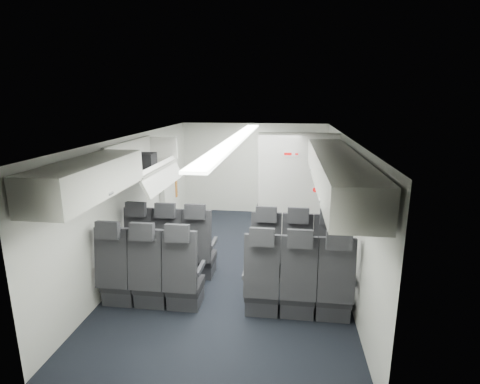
% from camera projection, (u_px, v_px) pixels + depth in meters
% --- Properties ---
extents(cabin_shell, '(3.41, 6.01, 2.16)m').
position_uv_depth(cabin_shell, '(237.00, 200.00, 6.07)').
color(cabin_shell, black).
rests_on(cabin_shell, ground).
extents(seat_row_front, '(3.33, 0.56, 1.24)m').
position_uv_depth(seat_row_front, '(232.00, 254.00, 5.74)').
color(seat_row_front, '#242528').
rests_on(seat_row_front, cabin_shell).
extents(seat_row_mid, '(3.33, 0.56, 1.24)m').
position_uv_depth(seat_row_mid, '(222.00, 282.00, 4.87)').
color(seat_row_mid, '#242528').
rests_on(seat_row_mid, cabin_shell).
extents(overhead_bin_left_rear, '(0.53, 1.80, 0.40)m').
position_uv_depth(overhead_bin_left_rear, '(87.00, 179.00, 4.14)').
color(overhead_bin_left_rear, silver).
rests_on(overhead_bin_left_rear, cabin_shell).
extents(overhead_bin_left_front_open, '(0.64, 1.70, 0.72)m').
position_uv_depth(overhead_bin_left_front_open, '(144.00, 163.00, 5.86)').
color(overhead_bin_left_front_open, '#9E9E93').
rests_on(overhead_bin_left_front_open, cabin_shell).
extents(overhead_bin_right_rear, '(0.53, 1.80, 0.40)m').
position_uv_depth(overhead_bin_right_rear, '(347.00, 186.00, 3.80)').
color(overhead_bin_right_rear, silver).
rests_on(overhead_bin_right_rear, cabin_shell).
extents(overhead_bin_right_front, '(0.53, 1.70, 0.40)m').
position_uv_depth(overhead_bin_right_front, '(329.00, 159.00, 5.48)').
color(overhead_bin_right_front, silver).
rests_on(overhead_bin_right_front, cabin_shell).
extents(bulkhead_partition, '(1.40, 0.15, 2.13)m').
position_uv_depth(bulkhead_partition, '(297.00, 192.00, 6.73)').
color(bulkhead_partition, silver).
rests_on(bulkhead_partition, cabin_shell).
extents(galley_unit, '(0.85, 0.52, 1.90)m').
position_uv_depth(galley_unit, '(294.00, 177.00, 8.61)').
color(galley_unit, '#939399').
rests_on(galley_unit, cabin_shell).
extents(boarding_door, '(0.12, 1.27, 1.86)m').
position_uv_depth(boarding_door, '(169.00, 185.00, 7.81)').
color(boarding_door, silver).
rests_on(boarding_door, cabin_shell).
extents(flight_attendant, '(0.58, 0.69, 1.60)m').
position_uv_depth(flight_attendant, '(265.00, 196.00, 7.53)').
color(flight_attendant, black).
rests_on(flight_attendant, ground).
extents(carry_on_bag, '(0.44, 0.32, 0.26)m').
position_uv_depth(carry_on_bag, '(141.00, 162.00, 5.73)').
color(carry_on_bag, black).
rests_on(carry_on_bag, overhead_bin_left_front_open).
extents(papers, '(0.20, 0.04, 0.14)m').
position_uv_depth(papers, '(275.00, 183.00, 7.38)').
color(papers, white).
rests_on(papers, flight_attendant).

